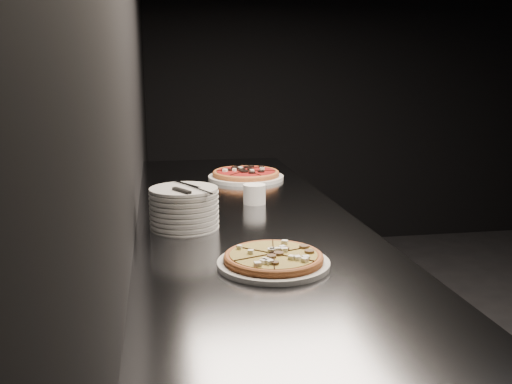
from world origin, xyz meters
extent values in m
cube|color=black|center=(-2.50, 0.00, 1.40)|extent=(0.02, 5.00, 2.80)
cube|color=black|center=(0.00, 2.50, 1.40)|extent=(5.00, 0.02, 2.80)
cube|color=slate|center=(-2.13, 0.00, 0.45)|extent=(0.70, 2.40, 0.90)
cube|color=slate|center=(-2.13, 0.00, 0.91)|extent=(0.74, 2.44, 0.02)
cylinder|color=silver|center=(-2.14, -0.54, 0.93)|extent=(0.29, 0.29, 0.01)
cylinder|color=#B46836|center=(-2.14, -0.54, 0.94)|extent=(0.33, 0.33, 0.01)
torus|color=#B46836|center=(-2.14, -0.54, 0.94)|extent=(0.33, 0.33, 0.02)
cylinder|color=#DBC349|center=(-2.14, -0.54, 0.95)|extent=(0.29, 0.29, 0.01)
cylinder|color=silver|center=(-2.02, 0.62, 0.93)|extent=(0.35, 0.35, 0.02)
cylinder|color=#B46836|center=(-2.02, 0.62, 0.94)|extent=(0.35, 0.35, 0.01)
torus|color=#B46836|center=(-2.02, 0.62, 0.95)|extent=(0.36, 0.36, 0.02)
cylinder|color=maroon|center=(-2.02, 0.62, 0.95)|extent=(0.31, 0.31, 0.01)
cylinder|color=silver|center=(-2.34, -0.14, 0.93)|extent=(0.22, 0.22, 0.02)
cylinder|color=silver|center=(-2.34, -0.14, 0.94)|extent=(0.22, 0.22, 0.02)
cylinder|color=silver|center=(-2.34, -0.14, 0.96)|extent=(0.22, 0.22, 0.02)
cylinder|color=silver|center=(-2.34, -0.14, 0.98)|extent=(0.22, 0.22, 0.02)
cylinder|color=silver|center=(-2.34, -0.14, 0.99)|extent=(0.22, 0.22, 0.02)
cylinder|color=silver|center=(-2.34, -0.14, 1.01)|extent=(0.22, 0.22, 0.02)
cylinder|color=silver|center=(-2.34, -0.14, 1.03)|extent=(0.22, 0.22, 0.02)
cylinder|color=silver|center=(-2.34, -0.14, 1.04)|extent=(0.22, 0.22, 0.02)
cube|color=#B1B3B8|center=(-2.33, -0.09, 1.05)|extent=(0.09, 0.13, 0.00)
cube|color=black|center=(-2.35, -0.20, 1.06)|extent=(0.06, 0.08, 0.01)
cube|color=#B1B3B8|center=(-2.31, -0.15, 1.05)|extent=(0.06, 0.22, 0.00)
cylinder|color=white|center=(-2.07, 0.15, 0.96)|extent=(0.08, 0.08, 0.07)
cylinder|color=black|center=(-2.07, 0.15, 0.99)|extent=(0.07, 0.07, 0.01)
camera|label=1|loc=(-2.42, -1.92, 1.43)|focal=40.00mm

